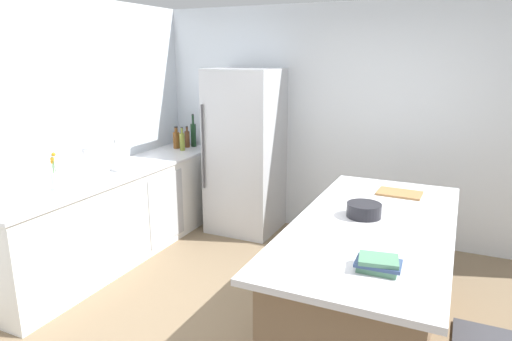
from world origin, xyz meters
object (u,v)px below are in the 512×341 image
Objects in this scene: kitchen_island at (370,281)px; cookbook_stack at (378,264)px; olive_oil_bottle at (182,141)px; cutting_board at (399,193)px; whiskey_bottle at (176,139)px; paper_towel_roll at (116,157)px; syrup_bottle at (187,139)px; sink_faucet at (85,162)px; flower_vase at (55,178)px; mixing_bowl at (364,210)px; wine_bottle at (193,134)px; refrigerator at (245,152)px.

cookbook_stack is (0.15, -0.72, 0.49)m from kitchen_island.
cutting_board is at bearing -15.38° from olive_oil_bottle.
olive_oil_bottle reaches higher than whiskey_bottle.
paper_towel_roll is 1.17× the size of syrup_bottle.
sink_faucet is 0.90× the size of flower_vase.
sink_faucet is 2.94m from cookbook_stack.
mixing_bowl is at bearing -29.27° from whiskey_bottle.
cookbook_stack is (2.78, -2.38, -0.07)m from syrup_bottle.
wine_bottle is at bearing 86.71° from sink_faucet.
kitchen_island is 0.88m from cutting_board.
syrup_bottle is at bearing 89.75° from flower_vase.
mixing_bowl reaches higher than kitchen_island.
syrup_bottle is at bearing 88.00° from sink_faucet.
sink_faucet is (-2.68, 0.03, 0.61)m from kitchen_island.
cookbook_stack is (2.73, -2.20, -0.08)m from olive_oil_bottle.
paper_towel_roll is at bearing -86.00° from whiskey_bottle.
whiskey_bottle is 1.10× the size of mixing_bowl.
syrup_bottle is 1.08× the size of mixing_bowl.
syrup_bottle is (-0.04, -0.08, -0.05)m from wine_bottle.
paper_towel_roll is 1.09× the size of olive_oil_bottle.
whiskey_bottle is at bearing 150.49° from olive_oil_bottle.
refrigerator is 0.85m from syrup_bottle.
flower_vase reaches higher than kitchen_island.
wine_bottle is at bearing 159.44° from cutting_board.
paper_towel_roll is 1.17m from whiskey_bottle.
wine_bottle is 0.23m from whiskey_bottle.
refrigerator is 2.04m from cutting_board.
cutting_board is (2.70, -0.92, -0.10)m from syrup_bottle.
syrup_bottle is at bearing -117.29° from wine_bottle.
sink_faucet is 1.21× the size of cookbook_stack.
refrigerator is at bearing 2.73° from whiskey_bottle.
mixing_bowl is at bearing 136.74° from kitchen_island.
refrigerator is at bearing 138.11° from kitchen_island.
mixing_bowl is 0.69× the size of cutting_board.
kitchen_island is 5.54× the size of wine_bottle.
kitchen_island is 3.18m from whiskey_bottle.
syrup_bottle is 1.08× the size of cookbook_stack.
refrigerator reaches higher than whiskey_bottle.
whiskey_bottle is (-0.03, 1.53, -0.05)m from sink_faucet.
whiskey_bottle reaches higher than cutting_board.
refrigerator reaches higher than sink_faucet.
sink_faucet is 0.96× the size of paper_towel_roll.
mixing_bowl is at bearing -33.65° from wine_bottle.
paper_towel_roll reaches higher than cookbook_stack.
flower_vase is at bearing -90.29° from paper_towel_roll.
whiskey_bottle is (-2.71, 1.55, 0.57)m from kitchen_island.
syrup_bottle is at bearing 147.63° from kitchen_island.
wine_bottle is at bearing 169.69° from refrigerator.
kitchen_island is 2.75m from sink_faucet.
flower_vase reaches higher than whiskey_bottle.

